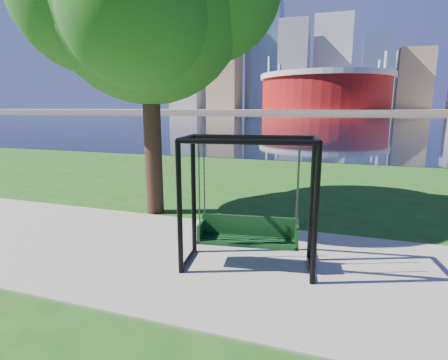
% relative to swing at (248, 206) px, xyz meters
% --- Properties ---
extents(ground, '(900.00, 900.00, 0.00)m').
position_rel_swing_xyz_m(ground, '(-0.60, 0.57, -1.08)').
color(ground, '#1E5114').
rests_on(ground, ground).
extents(path, '(120.00, 4.00, 0.03)m').
position_rel_swing_xyz_m(path, '(-0.60, 0.07, -1.06)').
color(path, '#9E937F').
rests_on(path, ground).
extents(river, '(900.00, 180.00, 0.02)m').
position_rel_swing_xyz_m(river, '(-0.60, 102.57, -1.07)').
color(river, black).
rests_on(river, ground).
extents(far_bank, '(900.00, 228.00, 2.00)m').
position_rel_swing_xyz_m(far_bank, '(-0.60, 306.57, -0.08)').
color(far_bank, '#937F60').
rests_on(far_bank, ground).
extents(stadium, '(83.00, 83.00, 32.00)m').
position_rel_swing_xyz_m(stadium, '(-10.60, 235.57, 13.15)').
color(stadium, maroon).
rests_on(stadium, far_bank).
extents(skyline, '(392.00, 66.00, 96.50)m').
position_rel_swing_xyz_m(skyline, '(-4.86, 319.97, 34.81)').
color(skyline, gray).
rests_on(skyline, far_bank).
extents(swing, '(2.29, 1.25, 2.23)m').
position_rel_swing_xyz_m(swing, '(0.00, 0.00, 0.00)').
color(swing, black).
rests_on(swing, ground).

